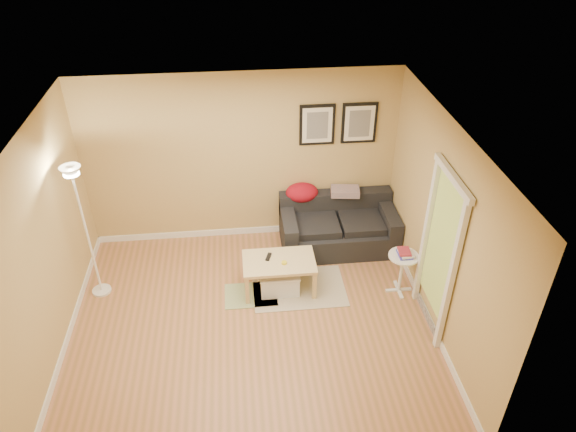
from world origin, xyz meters
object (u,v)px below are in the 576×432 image
(book_stack, at_px, (405,253))
(floor_lamp, at_px, (88,237))
(storage_bin, at_px, (279,281))
(side_table, at_px, (401,273))
(coffee_table, at_px, (279,275))
(sofa, at_px, (339,225))

(book_stack, relative_size, floor_lamp, 0.12)
(storage_bin, xyz_separation_m, book_stack, (1.62, -0.17, 0.48))
(book_stack, bearing_deg, side_table, -131.45)
(book_stack, bearing_deg, coffee_table, -170.33)
(sofa, relative_size, storage_bin, 3.21)
(sofa, relative_size, side_table, 2.79)
(sofa, distance_m, floor_lamp, 3.49)
(coffee_table, relative_size, side_table, 1.57)
(coffee_table, height_order, side_table, side_table)
(storage_bin, relative_size, side_table, 0.87)
(storage_bin, bearing_deg, sofa, 43.38)
(book_stack, distance_m, floor_lamp, 4.06)
(coffee_table, xyz_separation_m, storage_bin, (-0.00, -0.04, -0.08))
(coffee_table, bearing_deg, side_table, 9.16)
(coffee_table, bearing_deg, storage_bin, -76.08)
(sofa, xyz_separation_m, floor_lamp, (-3.38, -0.69, 0.54))
(side_table, distance_m, floor_lamp, 4.09)
(sofa, height_order, floor_lamp, floor_lamp)
(floor_lamp, bearing_deg, storage_bin, -5.54)
(storage_bin, distance_m, side_table, 1.63)
(sofa, height_order, side_table, sofa)
(sofa, height_order, book_stack, sofa)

